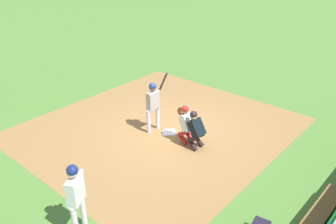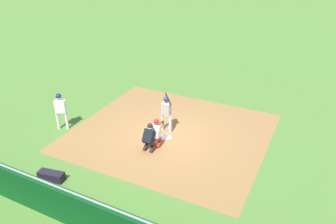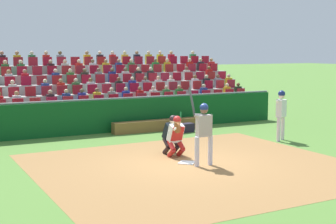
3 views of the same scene
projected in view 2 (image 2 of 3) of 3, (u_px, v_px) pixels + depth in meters
ground_plane at (166, 137)px, 15.28m from camera, size 160.00×160.00×0.00m
infield_dirt_patch at (171, 132)px, 15.68m from camera, size 8.75×8.05×0.01m
home_plate_marker at (166, 137)px, 15.28m from camera, size 0.62×0.62×0.02m
batter_at_plate at (166, 110)px, 15.27m from camera, size 0.58×0.61×2.18m
catcher_crouching at (156, 131)px, 14.37m from camera, size 0.46×0.71×1.29m
home_plate_umpire at (149, 136)px, 14.06m from camera, size 0.46×0.51×1.26m
dugout_wall at (75, 210)px, 10.27m from camera, size 15.16×0.24×1.36m
dugout_bench at (49, 194)px, 11.59m from camera, size 3.78×0.40×0.44m
water_bottle_on_bench at (25, 177)px, 11.85m from camera, size 0.07×0.07×0.27m
equipment_duffel_bag at (51, 176)px, 12.52m from camera, size 1.03×0.53×0.34m
on_deck_batter at (60, 108)px, 15.49m from camera, size 0.57×0.42×1.80m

